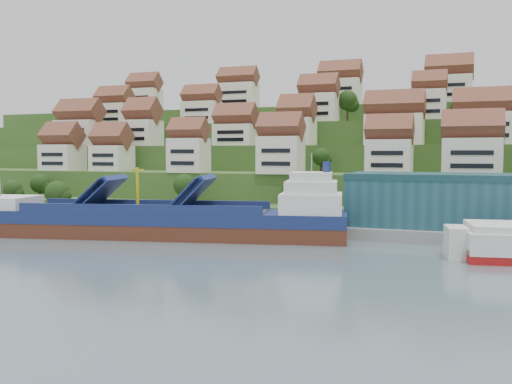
% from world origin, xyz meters
% --- Properties ---
extents(ground, '(300.00, 300.00, 0.00)m').
position_xyz_m(ground, '(0.00, 0.00, 0.00)').
color(ground, slate).
rests_on(ground, ground).
extents(quay, '(180.00, 14.00, 2.20)m').
position_xyz_m(quay, '(20.00, 15.00, 1.10)').
color(quay, gray).
rests_on(quay, ground).
extents(pebble_beach, '(45.00, 20.00, 1.00)m').
position_xyz_m(pebble_beach, '(-58.00, 12.00, 0.50)').
color(pebble_beach, gray).
rests_on(pebble_beach, ground).
extents(hillside, '(260.00, 128.00, 31.00)m').
position_xyz_m(hillside, '(0.00, 103.55, 10.66)').
color(hillside, '#2D4C1E').
rests_on(hillside, ground).
extents(hillside_village, '(154.74, 64.64, 28.83)m').
position_xyz_m(hillside_village, '(2.27, 60.51, 24.35)').
color(hillside_village, white).
rests_on(hillside_village, ground).
extents(hillside_trees, '(140.32, 62.24, 31.37)m').
position_xyz_m(hillside_trees, '(-8.93, 43.35, 15.84)').
color(hillside_trees, '#1F3D14').
rests_on(hillside_trees, ground).
extents(flagpole, '(1.28, 0.16, 8.00)m').
position_xyz_m(flagpole, '(18.11, 10.00, 6.88)').
color(flagpole, gray).
rests_on(flagpole, quay).
extents(beach_huts, '(14.40, 3.70, 2.20)m').
position_xyz_m(beach_huts, '(-60.00, 10.75, 2.10)').
color(beach_huts, white).
rests_on(beach_huts, pebble_beach).
extents(cargo_ship, '(72.40, 25.63, 15.81)m').
position_xyz_m(cargo_ship, '(-9.73, -0.97, 3.07)').
color(cargo_ship, '#542819').
rests_on(cargo_ship, ground).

